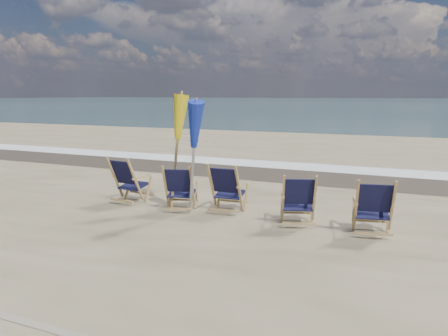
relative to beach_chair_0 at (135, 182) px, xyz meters
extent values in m
plane|color=#3B5F61|center=(1.93, 125.89, -0.50)|extent=(400.00, 400.00, 0.00)
cube|color=silver|center=(1.93, 6.19, -0.50)|extent=(200.00, 1.40, 0.01)
cube|color=#42362A|center=(1.93, 4.69, -0.50)|extent=(200.00, 2.60, 0.00)
cylinder|color=#A17E48|center=(0.91, 0.08, 0.61)|extent=(0.06, 0.06, 2.23)
cone|color=gold|center=(0.91, 0.08, 1.26)|extent=(0.30, 0.30, 0.85)
cylinder|color=#A5A5AD|center=(1.42, -0.20, 0.60)|extent=(0.06, 0.06, 2.20)
cone|color=#162998|center=(1.42, -0.20, 1.22)|extent=(0.30, 0.30, 0.85)
camera|label=1|loc=(5.11, -7.22, 1.76)|focal=35.00mm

